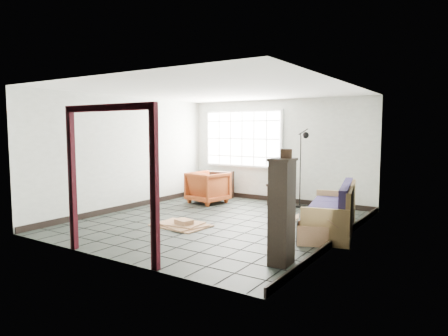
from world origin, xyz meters
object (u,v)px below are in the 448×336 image
Objects in this scene: futon_sofa at (334,214)px; side_table at (279,187)px; armchair at (208,186)px; tall_shelf at (282,211)px.

side_table is (-1.97, 1.84, 0.11)m from futon_sofa.
futon_sofa is 2.70m from side_table.
side_table is at bearing 124.22° from futon_sofa.
futon_sofa is at bearing 173.14° from armchair.
futon_sofa is 3.74m from armchair.
futon_sofa reaches higher than side_table.
side_table is 0.36× the size of tall_shelf.
tall_shelf is (3.51, -3.21, 0.31)m from armchair.
tall_shelf reaches higher than side_table.
futon_sofa is 2.45× the size of armchair.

